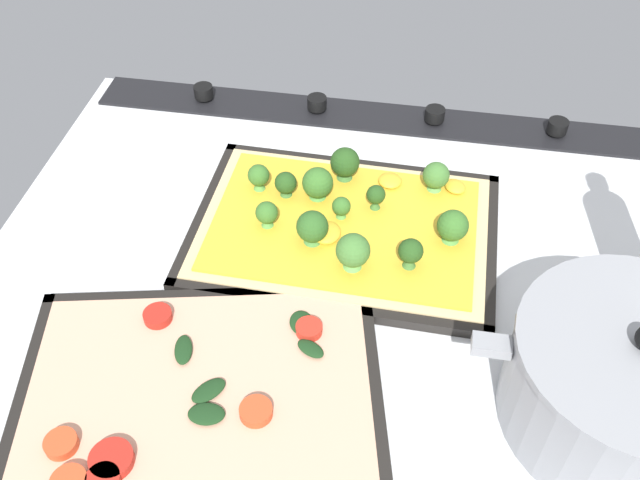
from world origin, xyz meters
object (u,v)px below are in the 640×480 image
Objects in this scene: baking_tray_front at (344,232)px; baking_tray_back at (200,395)px; veggie_pizza_back at (196,394)px; broccoli_pizza at (347,220)px; cooking_pot at (625,383)px.

baking_tray_front is 27.11cm from baking_tray_back.
baking_tray_front is 0.98× the size of veggie_pizza_back.
baking_tray_front is 1.07× the size of broccoli_pizza.
cooking_pot is (-28.51, 20.54, 3.56)cm from broccoli_pizza.
broccoli_pizza is 35.32cm from cooking_pot.
broccoli_pizza is 27.58cm from baking_tray_back.
baking_tray_back is 1.41× the size of cooking_pot.
veggie_pizza_back is 40.24cm from cooking_pot.
veggie_pizza_back is at bearing 7.20° from cooking_pot.
cooking_pot is at bearing 144.22° from broccoli_pizza.
cooking_pot is at bearing -172.80° from veggie_pizza_back.
baking_tray_back is at bearing 66.58° from broccoli_pizza.
baking_tray_front is 1.73cm from broccoli_pizza.
veggie_pizza_back is 1.31× the size of cooking_pot.
broccoli_pizza reaches higher than baking_tray_back.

